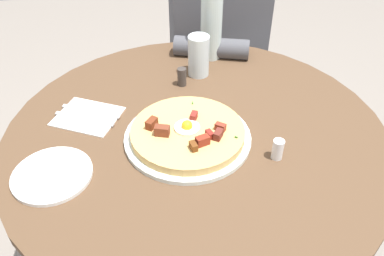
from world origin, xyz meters
The scene contains 12 objects.
dining_table centered at (0.00, 0.00, 0.55)m, with size 1.04×1.04×0.72m.
person_seated centered at (-0.19, -0.66, 0.51)m, with size 0.40×0.48×1.14m.
pizza_plate centered at (0.03, 0.04, 0.72)m, with size 0.33×0.33×0.01m, color silver.
breakfast_pizza centered at (0.03, 0.04, 0.74)m, with size 0.30×0.30×0.05m.
bread_plate centered at (0.36, 0.13, 0.72)m, with size 0.19×0.19×0.01m, color white.
napkin centered at (0.30, -0.09, 0.72)m, with size 0.17×0.14×0.00m, color white.
fork centered at (0.30, -0.08, 0.72)m, with size 0.18×0.01×0.01m, color silver.
knife centered at (0.29, -0.11, 0.72)m, with size 0.18×0.01×0.01m, color silver.
water_glass centered at (-0.05, -0.28, 0.78)m, with size 0.07×0.07×0.13m, color silver.
water_bottle centered at (-0.11, -0.39, 0.84)m, with size 0.07×0.07×0.24m, color silver.
salt_shaker centered at (-0.18, 0.14, 0.74)m, with size 0.03×0.03×0.05m, color white.
pepper_shaker centered at (0.01, -0.22, 0.74)m, with size 0.03×0.03×0.06m, color #3F3833.
Camera 1 is at (0.13, 0.81, 1.39)m, focal length 36.41 mm.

